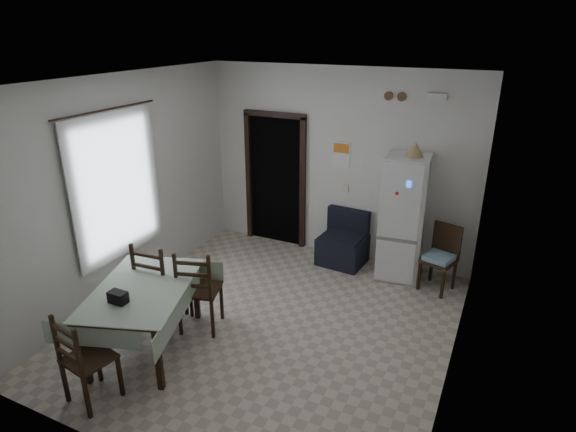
{
  "coord_description": "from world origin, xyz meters",
  "views": [
    {
      "loc": [
        2.36,
        -4.43,
        3.43
      ],
      "look_at": [
        0.0,
        0.5,
        1.25
      ],
      "focal_mm": 30.0,
      "sensor_mm": 36.0,
      "label": 1
    }
  ],
  "objects_px": {
    "fridge": "(403,218)",
    "dining_table": "(146,318)",
    "navy_seat": "(343,239)",
    "corner_chair": "(439,259)",
    "dining_chair_near_head": "(89,357)",
    "dining_chair_far_left": "(160,281)",
    "dining_chair_far_right": "(200,288)"
  },
  "relations": [
    {
      "from": "fridge",
      "to": "dining_chair_near_head",
      "type": "bearing_deg",
      "value": -124.51
    },
    {
      "from": "dining_table",
      "to": "dining_chair_far_left",
      "type": "xyz_separation_m",
      "value": [
        -0.19,
        0.51,
        0.16
      ]
    },
    {
      "from": "navy_seat",
      "to": "dining_chair_near_head",
      "type": "height_order",
      "value": "dining_chair_near_head"
    },
    {
      "from": "fridge",
      "to": "dining_chair_far_right",
      "type": "distance_m",
      "value": 3.0
    },
    {
      "from": "fridge",
      "to": "dining_chair_near_head",
      "type": "xyz_separation_m",
      "value": [
        -2.08,
        -3.8,
        -0.41
      ]
    },
    {
      "from": "fridge",
      "to": "dining_chair_far_right",
      "type": "height_order",
      "value": "fridge"
    },
    {
      "from": "fridge",
      "to": "dining_table",
      "type": "xyz_separation_m",
      "value": [
        -2.16,
        -2.93,
        -0.51
      ]
    },
    {
      "from": "fridge",
      "to": "dining_chair_far_right",
      "type": "bearing_deg",
      "value": -133.94
    },
    {
      "from": "corner_chair",
      "to": "dining_chair_far_left",
      "type": "relative_size",
      "value": 0.85
    },
    {
      "from": "dining_chair_far_left",
      "to": "corner_chair",
      "type": "bearing_deg",
      "value": -147.43
    },
    {
      "from": "dining_chair_far_left",
      "to": "dining_chair_far_right",
      "type": "height_order",
      "value": "dining_chair_far_left"
    },
    {
      "from": "fridge",
      "to": "dining_table",
      "type": "bearing_deg",
      "value": -132.16
    },
    {
      "from": "fridge",
      "to": "dining_table",
      "type": "relative_size",
      "value": 1.21
    },
    {
      "from": "fridge",
      "to": "dining_chair_near_head",
      "type": "relative_size",
      "value": 1.82
    },
    {
      "from": "corner_chair",
      "to": "dining_table",
      "type": "xyz_separation_m",
      "value": [
        -2.73,
        -2.73,
        -0.08
      ]
    },
    {
      "from": "fridge",
      "to": "corner_chair",
      "type": "xyz_separation_m",
      "value": [
        0.57,
        -0.2,
        -0.43
      ]
    },
    {
      "from": "fridge",
      "to": "navy_seat",
      "type": "bearing_deg",
      "value": 174.21
    },
    {
      "from": "navy_seat",
      "to": "dining_table",
      "type": "bearing_deg",
      "value": -109.15
    },
    {
      "from": "dining_chair_far_left",
      "to": "dining_chair_far_right",
      "type": "xyz_separation_m",
      "value": [
        0.52,
        0.08,
        -0.01
      ]
    },
    {
      "from": "dining_chair_near_head",
      "to": "navy_seat",
      "type": "bearing_deg",
      "value": -97.61
    },
    {
      "from": "navy_seat",
      "to": "corner_chair",
      "type": "bearing_deg",
      "value": -3.32
    },
    {
      "from": "navy_seat",
      "to": "dining_table",
      "type": "xyz_separation_m",
      "value": [
        -1.28,
        -2.93,
        -0.02
      ]
    },
    {
      "from": "navy_seat",
      "to": "dining_chair_far_left",
      "type": "distance_m",
      "value": 2.84
    },
    {
      "from": "fridge",
      "to": "dining_table",
      "type": "height_order",
      "value": "fridge"
    },
    {
      "from": "dining_chair_far_left",
      "to": "dining_chair_near_head",
      "type": "xyz_separation_m",
      "value": [
        0.27,
        -1.38,
        -0.06
      ]
    },
    {
      "from": "navy_seat",
      "to": "dining_chair_far_left",
      "type": "bearing_deg",
      "value": -116.92
    },
    {
      "from": "corner_chair",
      "to": "navy_seat",
      "type": "bearing_deg",
      "value": -170.41
    },
    {
      "from": "dining_chair_far_right",
      "to": "corner_chair",
      "type": "bearing_deg",
      "value": -155.78
    },
    {
      "from": "dining_table",
      "to": "dining_chair_far_left",
      "type": "bearing_deg",
      "value": 91.76
    },
    {
      "from": "dining_chair_far_left",
      "to": "dining_table",
      "type": "bearing_deg",
      "value": 106.1
    },
    {
      "from": "fridge",
      "to": "dining_chair_near_head",
      "type": "height_order",
      "value": "fridge"
    },
    {
      "from": "navy_seat",
      "to": "corner_chair",
      "type": "height_order",
      "value": "corner_chair"
    }
  ]
}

